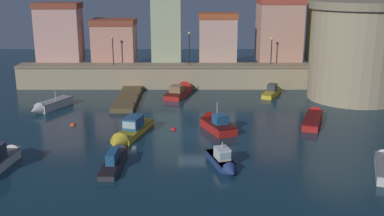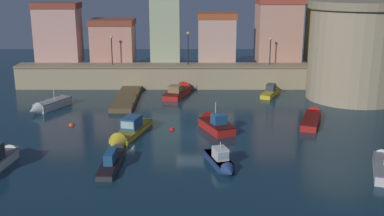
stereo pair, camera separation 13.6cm
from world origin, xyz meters
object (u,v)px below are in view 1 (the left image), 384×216
moored_boat_0 (214,123)px  moored_boat_4 (49,106)px  quay_lamp_2 (271,46)px  moored_boat_10 (115,157)px  moored_boat_1 (273,91)px  mooring_buoy_1 (173,130)px  quay_lamp_0 (112,45)px  mooring_buoy_0 (73,126)px  moored_boat_5 (313,117)px  quay_lamp_1 (189,43)px  fortress_tower (356,50)px  moored_boat_3 (384,164)px  moored_boat_2 (223,162)px  moored_boat_7 (180,90)px  moored_boat_6 (128,132)px

moored_boat_0 → moored_boat_4: moored_boat_0 is taller
quay_lamp_2 → moored_boat_10: (-15.04, -24.05, -4.66)m
moored_boat_1 → moored_boat_10: moored_boat_1 is taller
moored_boat_10 → mooring_buoy_1: 8.42m
quay_lamp_0 → mooring_buoy_0: bearing=-95.1°
quay_lamp_2 → moored_boat_5: 14.78m
moored_boat_1 → quay_lamp_1: bearing=94.8°
fortress_tower → moored_boat_3: bearing=-102.1°
moored_boat_5 → moored_boat_4: bearing=100.6°
moored_boat_2 → fortress_tower: bearing=125.6°
moored_boat_7 → mooring_buoy_0: moored_boat_7 is taller
quay_lamp_0 → moored_boat_0: 20.36m
moored_boat_3 → moored_boat_4: bearing=79.8°
moored_boat_3 → mooring_buoy_1: 17.52m
quay_lamp_2 → moored_boat_7: 12.13m
moored_boat_7 → quay_lamp_1: bearing=0.5°
moored_boat_1 → mooring_buoy_0: moored_boat_1 is taller
moored_boat_2 → moored_boat_3: size_ratio=0.74×
moored_boat_5 → mooring_buoy_0: 22.22m
moored_boat_3 → moored_boat_5: bearing=29.0°
moored_boat_2 → moored_boat_4: size_ratio=0.83×
moored_boat_1 → mooring_buoy_1: size_ratio=10.69×
moored_boat_3 → mooring_buoy_1: bearing=78.4°
moored_boat_10 → moored_boat_5: bearing=-57.2°
quay_lamp_0 → moored_boat_7: bearing=-21.9°
moored_boat_7 → quay_lamp_2: bearing=-56.7°
quay_lamp_0 → moored_boat_2: size_ratio=0.75×
moored_boat_0 → moored_boat_1: size_ratio=1.05×
moored_boat_7 → moored_boat_5: bearing=-113.8°
moored_boat_0 → moored_boat_5: bearing=-99.1°
fortress_tower → mooring_buoy_1: bearing=-149.8°
moored_boat_1 → moored_boat_4: (-23.72, -6.42, 0.04)m
moored_boat_3 → moored_boat_10: size_ratio=0.91×
quay_lamp_0 → quay_lamp_1: (9.10, 0.00, 0.27)m
fortress_tower → quay_lamp_1: size_ratio=2.73×
moored_boat_1 → mooring_buoy_0: (-20.07, -11.71, -0.41)m
quay_lamp_0 → moored_boat_3: size_ratio=0.56×
moored_boat_5 → moored_boat_6: (-16.68, -4.63, 0.07)m
moored_boat_1 → quay_lamp_2: bearing=22.3°
quay_lamp_2 → moored_boat_4: bearing=-157.2°
moored_boat_5 → mooring_buoy_0: size_ratio=13.01×
moored_boat_3 → moored_boat_4: 31.90m
moored_boat_3 → moored_boat_7: bearing=52.3°
moored_boat_5 → mooring_buoy_1: size_ratio=14.31×
moored_boat_1 → mooring_buoy_1: bearing=165.4°
moored_boat_2 → mooring_buoy_0: bearing=-143.0°
quay_lamp_1 → moored_boat_0: 17.07m
quay_lamp_1 → quay_lamp_0: bearing=-180.0°
moored_boat_0 → moored_boat_10: bearing=113.2°
moored_boat_2 → mooring_buoy_0: size_ratio=8.80×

